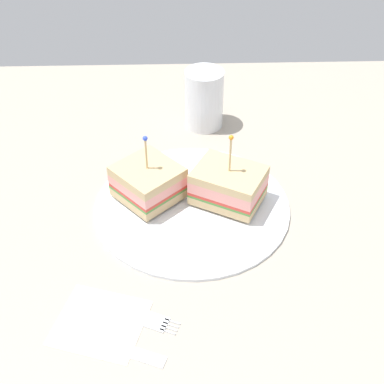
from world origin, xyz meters
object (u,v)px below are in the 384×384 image
at_px(sandwich_half_front, 228,185).
at_px(drink_glass, 204,100).
at_px(knife, 118,347).
at_px(fork, 140,316).
at_px(sandwich_half_back, 148,182).
at_px(plate, 192,205).
at_px(napkin, 100,322).

relative_size(sandwich_half_front, drink_glass, 1.15).
bearing_deg(knife, fork, 151.78).
xyz_separation_m(sandwich_half_front, fork, (0.20, -0.12, -0.03)).
height_order(sandwich_half_back, fork, sandwich_half_back).
bearing_deg(knife, sandwich_half_front, 149.36).
bearing_deg(drink_glass, sandwich_half_front, 6.57).
bearing_deg(sandwich_half_front, knife, -30.64).
bearing_deg(fork, knife, -28.22).
relative_size(sandwich_half_front, sandwich_half_back, 1.02).
distance_m(sandwich_half_front, drink_glass, 0.22).
xyz_separation_m(plate, sandwich_half_front, (-0.01, 0.05, 0.03)).
distance_m(sandwich_half_front, fork, 0.24).
bearing_deg(knife, plate, 158.88).
bearing_deg(sandwich_half_back, sandwich_half_front, 84.51).
distance_m(plate, knife, 0.25).
height_order(sandwich_half_front, sandwich_half_back, sandwich_half_front).
relative_size(sandwich_half_front, fork, 0.97).
height_order(napkin, knife, knife).
relative_size(fork, knife, 0.98).
distance_m(fork, knife, 0.05).
bearing_deg(plate, fork, -19.48).
xyz_separation_m(sandwich_half_back, fork, (0.21, -0.01, -0.03)).
height_order(drink_glass, napkin, drink_glass).
distance_m(napkin, knife, 0.04).
xyz_separation_m(sandwich_half_front, drink_glass, (-0.22, -0.02, 0.01)).
xyz_separation_m(plate, sandwich_half_back, (-0.02, -0.06, 0.03)).
relative_size(napkin, fork, 0.82).
xyz_separation_m(drink_glass, fork, (0.42, -0.10, -0.05)).
relative_size(plate, drink_glass, 2.76).
bearing_deg(sandwich_half_front, plate, -82.10).
xyz_separation_m(plate, drink_glass, (-0.22, 0.03, 0.04)).
relative_size(drink_glass, knife, 0.82).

